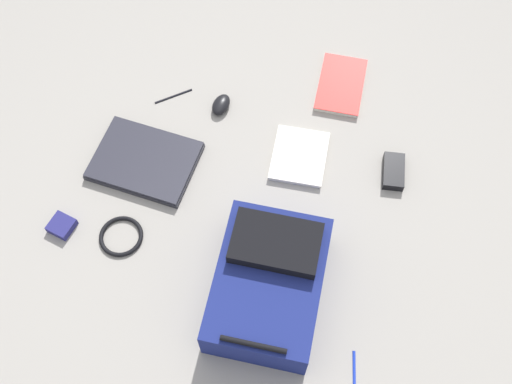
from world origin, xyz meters
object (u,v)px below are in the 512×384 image
at_px(book_manual, 299,156).
at_px(power_brick, 394,171).
at_px(cable_coil, 121,236).
at_px(pen_blue, 173,96).
at_px(laptop, 145,161).
at_px(pen_black, 354,373).
at_px(backpack, 269,282).
at_px(book_blue, 341,85).
at_px(computer_mouse, 221,105).
at_px(earbud_pouch, 62,226).

relative_size(book_manual, power_brick, 1.67).
bearing_deg(cable_coil, power_brick, -153.12).
distance_m(cable_coil, pen_blue, 0.59).
height_order(laptop, book_manual, laptop).
bearing_deg(laptop, pen_blue, -93.67).
xyz_separation_m(laptop, pen_black, (-0.83, 0.57, -0.01)).
height_order(backpack, power_brick, backpack).
xyz_separation_m(book_blue, cable_coil, (0.62, 0.77, -0.00)).
height_order(book_manual, power_brick, power_brick).
height_order(book_manual, cable_coil, book_manual).
distance_m(laptop, pen_blue, 0.30).
distance_m(backpack, laptop, 0.65).
distance_m(book_manual, computer_mouse, 0.36).
bearing_deg(book_blue, book_manual, 74.13).
xyz_separation_m(book_manual, book_blue, (-0.10, -0.34, 0.00)).
relative_size(backpack, cable_coil, 3.10).
height_order(book_manual, earbud_pouch, earbud_pouch).
height_order(laptop, cable_coil, laptop).
relative_size(book_manual, cable_coil, 1.54).
xyz_separation_m(backpack, book_blue, (-0.10, -0.85, -0.08)).
relative_size(power_brick, earbud_pouch, 1.78).
distance_m(book_manual, pen_blue, 0.54).
bearing_deg(backpack, laptop, -35.48).
height_order(backpack, computer_mouse, backpack).
distance_m(backpack, computer_mouse, 0.74).
xyz_separation_m(computer_mouse, power_brick, (-0.66, 0.15, -0.00)).
bearing_deg(backpack, pen_blue, -53.18).
xyz_separation_m(backpack, laptop, (0.52, -0.37, -0.07)).
bearing_deg(backpack, book_manual, -90.73).
bearing_deg(earbud_pouch, cable_coil, -177.77).
xyz_separation_m(cable_coil, earbud_pouch, (0.20, 0.01, 0.01)).
bearing_deg(book_manual, book_blue, -105.87).
bearing_deg(pen_black, cable_coil, -18.61).
bearing_deg(laptop, earbud_pouch, 56.49).
bearing_deg(laptop, computer_mouse, -125.60).
bearing_deg(pen_black, backpack, -32.74).
relative_size(book_manual, earbud_pouch, 2.98).
bearing_deg(pen_black, computer_mouse, -54.06).
bearing_deg(computer_mouse, power_brick, 177.42).
height_order(backpack, cable_coil, backpack).
height_order(pen_black, pen_blue, same).
bearing_deg(book_blue, earbud_pouch, 43.30).
xyz_separation_m(book_manual, pen_black, (-0.30, 0.71, -0.01)).
relative_size(book_manual, pen_blue, 1.54).
relative_size(computer_mouse, earbud_pouch, 1.26).
bearing_deg(book_manual, cable_coil, 39.24).
relative_size(laptop, pen_black, 2.90).
height_order(cable_coil, pen_black, cable_coil).
bearing_deg(cable_coil, pen_blue, -91.36).
bearing_deg(power_brick, earbud_pouch, 22.63).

